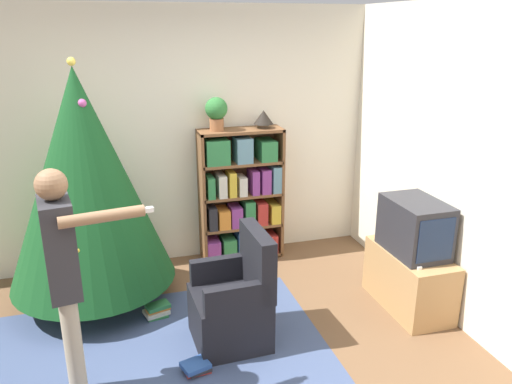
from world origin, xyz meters
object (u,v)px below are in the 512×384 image
christmas_tree (85,179)px  table_lamp (263,118)px  television (415,227)px  armchair (235,304)px  standing_person (65,272)px  potted_plant (216,111)px  bookshelf (241,197)px

christmas_tree → table_lamp: (1.74, 0.50, 0.35)m
television → armchair: (-1.60, -0.05, -0.44)m
standing_person → potted_plant: potted_plant is taller
standing_person → television: bearing=90.0°
bookshelf → table_lamp: 0.86m
armchair → standing_person: standing_person is taller
bookshelf → christmas_tree: (-1.50, -0.49, 0.47)m
bookshelf → christmas_tree: 1.65m
bookshelf → potted_plant: bearing=177.9°
television → christmas_tree: (-2.66, 0.90, 0.39)m
standing_person → potted_plant: bearing=134.6°
television → christmas_tree: bearing=161.2°
potted_plant → bookshelf: bearing=-2.1°
television → standing_person: bearing=-171.3°
christmas_tree → standing_person: (-0.10, -1.32, -0.20)m
potted_plant → television: bearing=-45.1°
standing_person → table_lamp: bearing=126.0°
television → potted_plant: size_ratio=1.81×
armchair → table_lamp: 2.00m
standing_person → christmas_tree: bearing=167.0°
christmas_tree → table_lamp: christmas_tree is taller
television → bookshelf: bearing=129.7°
bookshelf → armchair: size_ratio=1.52×
potted_plant → table_lamp: bearing=0.0°
television → christmas_tree: size_ratio=0.28×
armchair → table_lamp: table_lamp is taller
christmas_tree → potted_plant: bearing=21.7°
standing_person → table_lamp: (1.84, 1.83, 0.55)m
bookshelf → armchair: bookshelf is taller
table_lamp → bookshelf: bearing=-177.9°
television → table_lamp: size_ratio=2.98×
bookshelf → television: size_ratio=2.35×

